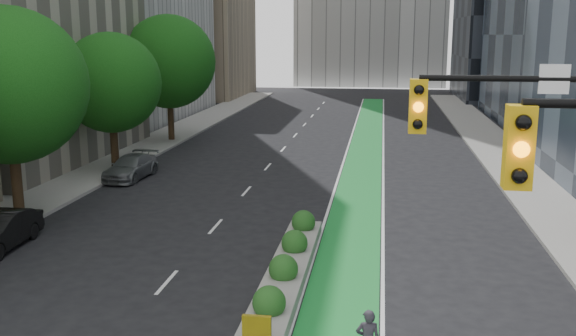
% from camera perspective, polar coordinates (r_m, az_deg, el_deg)
% --- Properties ---
extents(sidewalk_left, '(3.60, 90.00, 0.15)m').
position_cam_1_polar(sidewalk_left, '(41.08, -14.45, 0.86)').
color(sidewalk_left, gray).
rests_on(sidewalk_left, ground).
extents(sidewalk_right, '(3.60, 90.00, 0.15)m').
position_cam_1_polar(sidewalk_right, '(38.71, 19.79, -0.12)').
color(sidewalk_right, gray).
rests_on(sidewalk_right, ground).
extents(bike_lane_paint, '(2.20, 70.00, 0.01)m').
position_cam_1_polar(bike_lane_paint, '(42.85, 6.87, 1.51)').
color(bike_lane_paint, '#188430').
rests_on(bike_lane_paint, ground).
extents(tree_mid, '(6.40, 6.40, 8.78)m').
position_cam_1_polar(tree_mid, '(28.51, -23.61, 6.71)').
color(tree_mid, black).
rests_on(tree_mid, ground).
extents(tree_midfar, '(5.60, 5.60, 7.76)m').
position_cam_1_polar(tree_midfar, '(37.40, -15.46, 7.30)').
color(tree_midfar, black).
rests_on(tree_midfar, ground).
extents(tree_far, '(6.60, 6.60, 9.00)m').
position_cam_1_polar(tree_far, '(46.67, -10.56, 9.26)').
color(tree_far, black).
rests_on(tree_far, ground).
extents(median_planter, '(1.20, 10.26, 1.10)m').
position_cam_1_polar(median_planter, '(20.71, 0.03, -8.67)').
color(median_planter, gray).
rests_on(median_planter, ground).
extents(parked_car_left_far, '(1.99, 4.40, 1.25)m').
position_cam_1_polar(parked_car_left_far, '(35.39, -13.80, 0.08)').
color(parked_car_left_far, slate).
rests_on(parked_car_left_far, ground).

